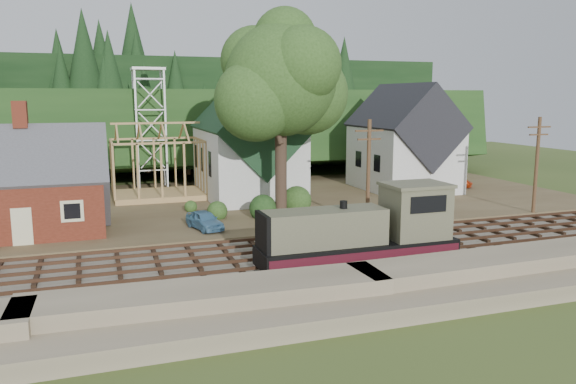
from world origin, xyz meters
name	(u,v)px	position (x,y,z in m)	size (l,w,h in m)	color
ground	(302,258)	(0.00, 0.00, 0.00)	(140.00, 140.00, 0.00)	#384C1E
embankment	(366,308)	(0.00, -8.50, 0.00)	(64.00, 5.00, 1.60)	#7F7259
railroad_bed	(302,257)	(0.00, 0.00, 0.08)	(64.00, 11.00, 0.16)	#726B5B
village_flat	(232,203)	(0.00, 18.00, 0.15)	(64.00, 26.00, 0.30)	brown
hillside	(189,171)	(0.00, 42.00, 0.00)	(70.00, 28.00, 8.00)	#1E3F19
ridge	(172,159)	(0.00, 58.00, 0.00)	(80.00, 20.00, 12.00)	black
depot	(26,191)	(-16.00, 11.00, 3.21)	(10.80, 7.41, 9.00)	#561F13
church	(248,145)	(2.00, 19.68, 5.18)	(8.40, 15.17, 13.00)	silver
farmhouse	(404,144)	(18.00, 19.00, 4.87)	(8.40, 10.80, 10.60)	silver
timber_frame	(158,166)	(-6.00, 22.00, 3.27)	(8.20, 6.20, 6.99)	tan
lattice_tower	(149,92)	(-6.00, 28.00, 10.03)	(3.20, 3.20, 12.12)	silver
big_tree	(282,88)	(2.17, 10.08, 10.22)	(10.90, 8.40, 14.70)	#38281E
telegraph_pole_near	(368,172)	(7.00, 5.20, 4.25)	(2.20, 0.28, 8.00)	#4C331E
telegraph_pole_far	(537,164)	(22.00, 5.20, 4.25)	(2.20, 0.28, 8.00)	#4C331E
locomotive	(366,233)	(2.69, -3.00, 2.03)	(11.31, 2.83, 4.54)	black
car_blue	(205,220)	(-4.33, 8.09, 0.96)	(1.55, 3.86, 1.32)	#5188AF
car_red	(450,181)	(23.25, 18.38, 0.93)	(2.08, 4.52, 1.26)	red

